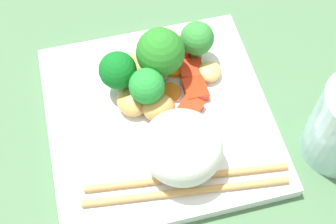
{
  "coord_description": "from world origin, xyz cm",
  "views": [
    {
      "loc": [
        -7.11,
        -26.77,
        48.43
      ],
      "look_at": [
        0.76,
        -1.18,
        3.71
      ],
      "focal_mm": 49.39,
      "sensor_mm": 36.0,
      "label": 1
    }
  ],
  "objects_px": {
    "square_plate": "(159,118)",
    "rice_mound": "(182,148)",
    "carrot_slice_2": "(170,92)",
    "broccoli_floret_2": "(197,39)",
    "chopstick_pair": "(188,184)"
  },
  "relations": [
    {
      "from": "square_plate",
      "to": "rice_mound",
      "type": "relative_size",
      "value": 2.99
    },
    {
      "from": "rice_mound",
      "to": "carrot_slice_2",
      "type": "xyz_separation_m",
      "value": [
        0.02,
        0.09,
        -0.03
      ]
    },
    {
      "from": "broccoli_floret_2",
      "to": "carrot_slice_2",
      "type": "xyz_separation_m",
      "value": [
        -0.05,
        -0.04,
        -0.03
      ]
    },
    {
      "from": "square_plate",
      "to": "broccoli_floret_2",
      "type": "relative_size",
      "value": 4.3
    },
    {
      "from": "rice_mound",
      "to": "carrot_slice_2",
      "type": "bearing_deg",
      "value": 80.46
    },
    {
      "from": "carrot_slice_2",
      "to": "rice_mound",
      "type": "bearing_deg",
      "value": -99.54
    },
    {
      "from": "broccoli_floret_2",
      "to": "carrot_slice_2",
      "type": "height_order",
      "value": "broccoli_floret_2"
    },
    {
      "from": "carrot_slice_2",
      "to": "chopstick_pair",
      "type": "relative_size",
      "value": 0.11
    },
    {
      "from": "chopstick_pair",
      "to": "carrot_slice_2",
      "type": "bearing_deg",
      "value": 92.15
    },
    {
      "from": "square_plate",
      "to": "chopstick_pair",
      "type": "distance_m",
      "value": 0.1
    },
    {
      "from": "carrot_slice_2",
      "to": "chopstick_pair",
      "type": "height_order",
      "value": "chopstick_pair"
    },
    {
      "from": "square_plate",
      "to": "chopstick_pair",
      "type": "bearing_deg",
      "value": -87.17
    },
    {
      "from": "chopstick_pair",
      "to": "square_plate",
      "type": "bearing_deg",
      "value": 102.86
    },
    {
      "from": "rice_mound",
      "to": "broccoli_floret_2",
      "type": "bearing_deg",
      "value": 64.91
    },
    {
      "from": "broccoli_floret_2",
      "to": "rice_mound",
      "type": "bearing_deg",
      "value": -115.09
    }
  ]
}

